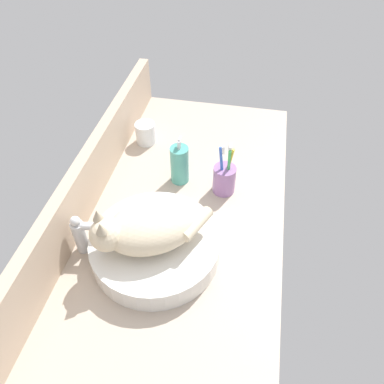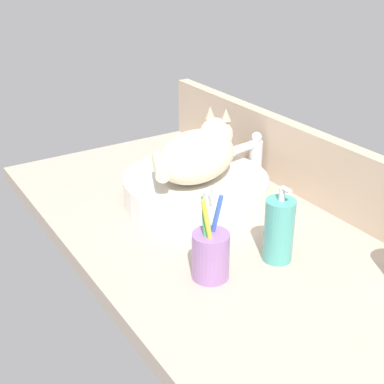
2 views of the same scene
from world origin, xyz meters
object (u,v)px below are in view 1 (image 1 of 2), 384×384
at_px(cat, 148,226).
at_px(water_glass, 146,134).
at_px(soap_dispenser, 180,164).
at_px(faucet, 83,233).
at_px(sink_basin, 156,246).
at_px(toothbrush_cup, 224,178).

height_order(cat, water_glass, cat).
bearing_deg(cat, soap_dispenser, -2.19).
relative_size(faucet, soap_dispenser, 0.81).
xyz_separation_m(sink_basin, faucet, (-0.02, 0.19, 0.04)).
bearing_deg(water_glass, faucet, 177.23).
xyz_separation_m(cat, toothbrush_cup, (0.30, -0.16, -0.07)).
height_order(sink_basin, soap_dispenser, soap_dispenser).
relative_size(cat, faucet, 2.22).
xyz_separation_m(faucet, water_glass, (0.51, -0.02, -0.04)).
bearing_deg(cat, water_glass, 17.57).
distance_m(sink_basin, faucet, 0.20).
bearing_deg(toothbrush_cup, water_glass, 57.80).
height_order(faucet, soap_dispenser, soap_dispenser).
bearing_deg(soap_dispenser, toothbrush_cup, -97.97).
relative_size(soap_dispenser, water_glass, 2.10).
relative_size(cat, soap_dispenser, 1.81).
xyz_separation_m(soap_dispenser, water_glass, (0.18, 0.17, -0.03)).
distance_m(sink_basin, toothbrush_cup, 0.33).
distance_m(faucet, water_glass, 0.52).
height_order(soap_dispenser, toothbrush_cup, toothbrush_cup).
height_order(sink_basin, faucet, faucet).
bearing_deg(soap_dispenser, cat, 177.81).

